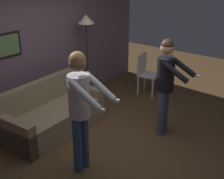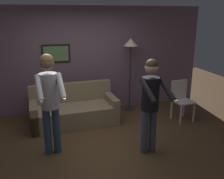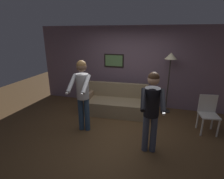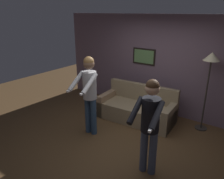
% 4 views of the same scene
% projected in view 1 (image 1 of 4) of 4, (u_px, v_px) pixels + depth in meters
% --- Properties ---
extents(ground_plane, '(12.00, 12.00, 0.00)m').
position_uv_depth(ground_plane, '(113.00, 144.00, 5.24)').
color(ground_plane, brown).
extents(back_wall_assembly, '(6.40, 0.09, 2.60)m').
position_uv_depth(back_wall_assembly, '(30.00, 50.00, 5.88)').
color(back_wall_assembly, slate).
rests_on(back_wall_assembly, ground_plane).
extents(couch, '(1.95, 0.97, 0.87)m').
position_uv_depth(couch, '(52.00, 115.00, 5.61)').
color(couch, '#917C5B').
rests_on(couch, ground_plane).
extents(torchiere_lamp, '(0.35, 0.35, 1.84)m').
position_uv_depth(torchiere_lamp, '(86.00, 28.00, 6.49)').
color(torchiere_lamp, '#332D28').
rests_on(torchiere_lamp, ground_plane).
extents(person_standing_left, '(0.48, 0.70, 1.78)m').
position_uv_depth(person_standing_left, '(80.00, 101.00, 4.22)').
color(person_standing_left, navy).
rests_on(person_standing_left, ground_plane).
extents(person_standing_right, '(0.48, 0.65, 1.70)m').
position_uv_depth(person_standing_right, '(166.00, 79.00, 5.22)').
color(person_standing_right, '#444D63').
rests_on(person_standing_right, ground_plane).
extents(dining_chair_distant, '(0.47, 0.47, 0.93)m').
position_uv_depth(dining_chair_distant, '(146.00, 72.00, 7.06)').
color(dining_chair_distant, silver).
rests_on(dining_chair_distant, ground_plane).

